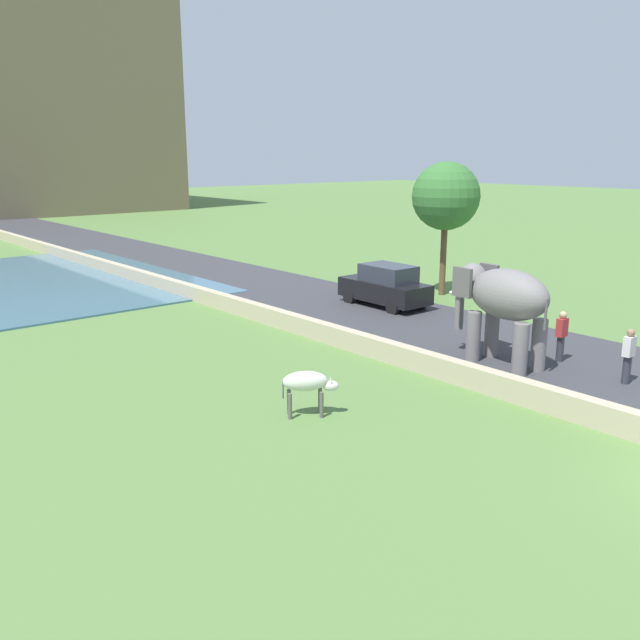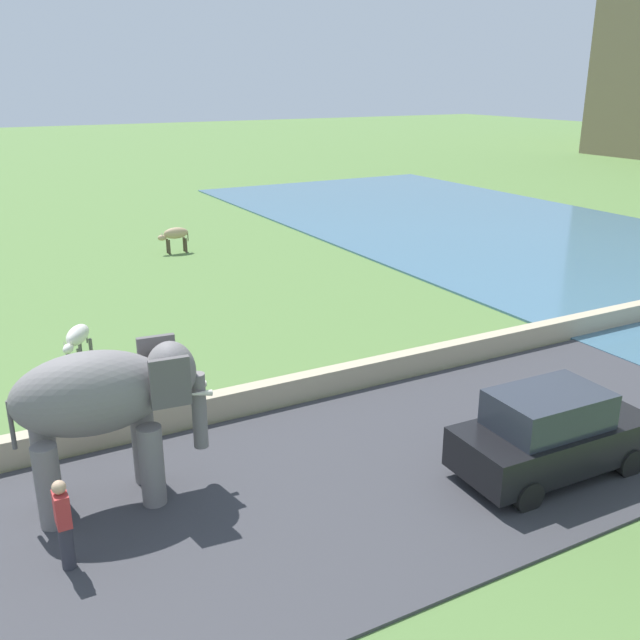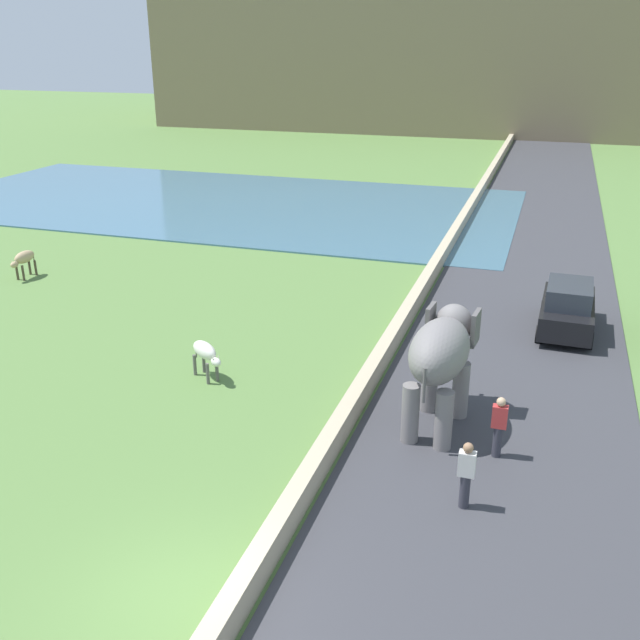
{
  "view_description": "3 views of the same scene",
  "coord_description": "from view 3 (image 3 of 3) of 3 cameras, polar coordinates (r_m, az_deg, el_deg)",
  "views": [
    {
      "loc": [
        -13.25,
        -3.44,
        6.25
      ],
      "look_at": [
        -0.05,
        11.88,
        1.18
      ],
      "focal_mm": 37.34,
      "sensor_mm": 36.0,
      "label": 1
    },
    {
      "loc": [
        15.19,
        5.57,
        7.45
      ],
      "look_at": [
        1.08,
        13.25,
        1.92
      ],
      "focal_mm": 39.65,
      "sensor_mm": 36.0,
      "label": 2
    },
    {
      "loc": [
        5.65,
        -9.01,
        9.48
      ],
      "look_at": [
        -0.88,
        11.06,
        1.17
      ],
      "focal_mm": 40.47,
      "sensor_mm": 36.0,
      "label": 3
    }
  ],
  "objects": [
    {
      "name": "hill_distant",
      "position": [
        89.12,
        11.42,
        23.35
      ],
      "size": [
        64.0,
        28.0,
        25.93
      ],
      "primitive_type": "cube",
      "color": "#75664C",
      "rests_on": "ground"
    },
    {
      "name": "person_trailing",
      "position": [
        15.86,
        11.47,
        -11.87
      ],
      "size": [
        0.36,
        0.22,
        1.63
      ],
      "color": "#33333D",
      "rests_on": "ground"
    },
    {
      "name": "ground_plane",
      "position": [
        14.25,
        -11.19,
        -20.71
      ],
      "size": [
        220.0,
        220.0,
        0.0
      ],
      "primitive_type": "plane",
      "color": "#567A3D"
    },
    {
      "name": "road_surface",
      "position": [
        30.52,
        15.89,
        2.61
      ],
      "size": [
        7.0,
        120.0,
        0.06
      ],
      "primitive_type": "cube",
      "color": "#38383D",
      "rests_on": "ground"
    },
    {
      "name": "barrier_wall",
      "position": [
        28.87,
        8.21,
        2.77
      ],
      "size": [
        0.4,
        110.0,
        0.64
      ],
      "primitive_type": "cube",
      "color": "tan",
      "rests_on": "ground"
    },
    {
      "name": "car_black",
      "position": [
        25.88,
        18.99,
        0.91
      ],
      "size": [
        1.88,
        4.05,
        1.8
      ],
      "color": "black",
      "rests_on": "ground"
    },
    {
      "name": "lake",
      "position": [
        45.24,
        -8.29,
        9.23
      ],
      "size": [
        36.0,
        18.0,
        0.08
      ],
      "primitive_type": "cube",
      "color": "#426B84",
      "rests_on": "ground"
    },
    {
      "name": "cow_tan",
      "position": [
        32.65,
        -22.38,
        4.5
      ],
      "size": [
        0.46,
        1.39,
        1.15
      ],
      "color": "tan",
      "rests_on": "ground"
    },
    {
      "name": "person_beside_elephant",
      "position": [
        17.78,
        13.95,
        -8.15
      ],
      "size": [
        0.36,
        0.22,
        1.63
      ],
      "color": "#33333D",
      "rests_on": "ground"
    },
    {
      "name": "cow_white",
      "position": [
        21.43,
        -9.03,
        -2.57
      ],
      "size": [
        1.34,
        1.05,
        1.15
      ],
      "color": "silver",
      "rests_on": "ground"
    },
    {
      "name": "elephant",
      "position": [
        18.38,
        9.58,
        -2.72
      ],
      "size": [
        1.65,
        3.53,
        2.99
      ],
      "color": "slate",
      "rests_on": "ground"
    }
  ]
}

